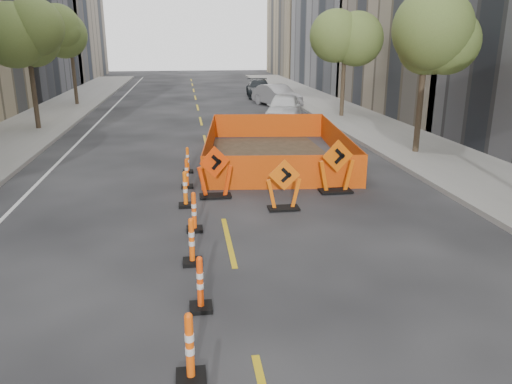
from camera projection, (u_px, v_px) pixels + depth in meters
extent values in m
plane|color=black|center=(251.00, 337.00, 7.98)|extent=(140.00, 140.00, 0.00)
cube|color=gray|center=(429.00, 153.00, 20.53)|extent=(4.00, 90.00, 0.15)
cube|color=tan|center=(322.00, 10.00, 63.35)|extent=(12.00, 14.00, 16.00)
cylinder|color=#382B1E|center=(35.00, 100.00, 25.30)|extent=(0.24, 0.24, 3.15)
sphere|color=#556D2E|center=(27.00, 39.00, 24.42)|extent=(2.80, 2.80, 2.80)
cylinder|color=#382B1E|center=(75.00, 83.00, 34.76)|extent=(0.24, 0.24, 3.15)
sphere|color=#556D2E|center=(70.00, 39.00, 33.88)|extent=(2.80, 2.80, 2.80)
cylinder|color=#382B1E|center=(419.00, 116.00, 20.00)|extent=(0.24, 0.24, 3.15)
sphere|color=#556D2E|center=(426.00, 39.00, 19.13)|extent=(2.80, 2.80, 2.80)
cylinder|color=#382B1E|center=(343.00, 91.00, 29.46)|extent=(0.24, 0.24, 3.15)
sphere|color=#556D2E|center=(345.00, 39.00, 28.59)|extent=(2.80, 2.80, 2.80)
imported|color=silver|center=(284.00, 108.00, 28.34)|extent=(3.06, 4.98, 1.58)
imported|color=#959499|center=(277.00, 95.00, 34.99)|extent=(3.12, 4.75, 1.48)
imported|color=black|center=(259.00, 88.00, 40.40)|extent=(2.30, 4.93, 1.39)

